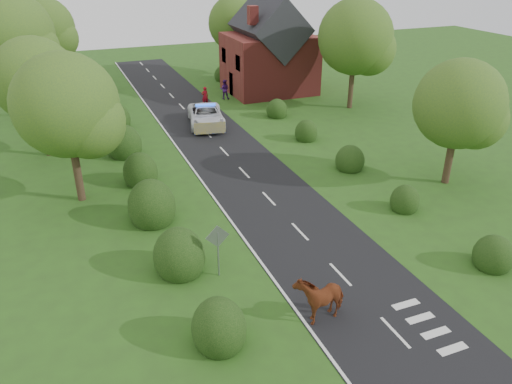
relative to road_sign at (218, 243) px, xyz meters
name	(u,v)px	position (x,y,z in m)	size (l,w,h in m)	color
ground	(340,275)	(5.00, -2.00, -1.65)	(120.00, 120.00, 0.00)	#2A4E1A
road	(229,156)	(5.00, 13.00, -1.64)	(6.00, 70.00, 0.02)	black
road_markings	(216,171)	(3.40, 10.93, -1.63)	(4.96, 70.00, 0.01)	white
hedgerow_left	(142,180)	(-1.51, 9.69, -0.91)	(2.75, 50.41, 3.00)	black
hedgerow_right	(340,155)	(11.60, 9.21, -1.10)	(2.10, 45.78, 2.10)	black
tree_left_a	(72,110)	(-4.75, 9.86, 3.69)	(5.74, 5.60, 8.38)	#332316
tree_left_b	(40,83)	(-6.25, 17.86, 3.39)	(5.74, 5.60, 8.07)	#332316
tree_left_c	(15,38)	(-7.70, 27.83, 4.88)	(6.97, 6.80, 10.22)	#332316
tree_left_d	(47,30)	(-5.23, 37.85, 3.98)	(6.15, 6.00, 8.89)	#332316
tree_right_a	(463,108)	(16.23, 3.87, 3.09)	(5.33, 5.20, 7.56)	#332316
tree_right_b	(359,40)	(19.29, 19.84, 4.28)	(6.56, 6.40, 9.40)	#332316
tree_right_c	(239,26)	(14.27, 35.85, 3.69)	(6.15, 6.00, 8.58)	#332316
road_sign	(218,243)	(0.00, 0.00, 0.00)	(1.06, 0.08, 2.53)	gray
house	(269,53)	(14.49, 28.00, 2.13)	(8.00, 7.40, 9.17)	maroon
cow	(320,298)	(2.83, -4.00, -0.85)	(1.19, 2.26, 1.60)	#61190C
police_van	(206,116)	(5.54, 20.09, -0.85)	(3.76, 6.24, 1.76)	silver
pedestrian_red	(205,96)	(7.07, 25.43, -0.78)	(0.64, 0.42, 1.76)	maroon
pedestrian_purple	(224,89)	(9.48, 27.00, -0.74)	(0.89, 0.69, 1.83)	#401465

